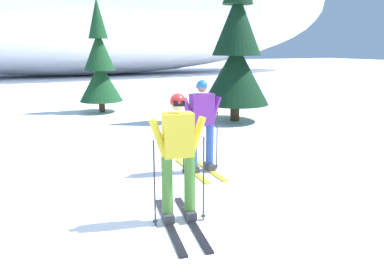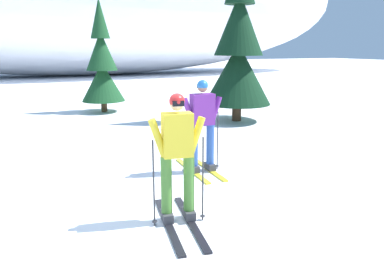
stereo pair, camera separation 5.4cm
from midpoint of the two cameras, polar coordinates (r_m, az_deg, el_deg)
name	(u,v)px [view 2 (the right image)]	position (r m, az deg, el deg)	size (l,w,h in m)	color
ground_plane	(121,211)	(5.78, -10.42, -10.93)	(120.00, 120.00, 0.00)	white
skier_yellow_jacket	(178,157)	(5.05, -1.88, -3.04)	(0.78, 1.75, 1.78)	black
skier_purple_jacket	(202,124)	(7.12, 1.76, 1.92)	(0.80, 1.59, 1.78)	gold
pine_tree_center_right	(102,66)	(14.33, -13.34, 10.45)	(1.57, 1.57, 4.06)	#47301E
pine_tree_far_right	(238,48)	(12.29, 7.16, 13.20)	(2.15, 2.15, 5.57)	#47301E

